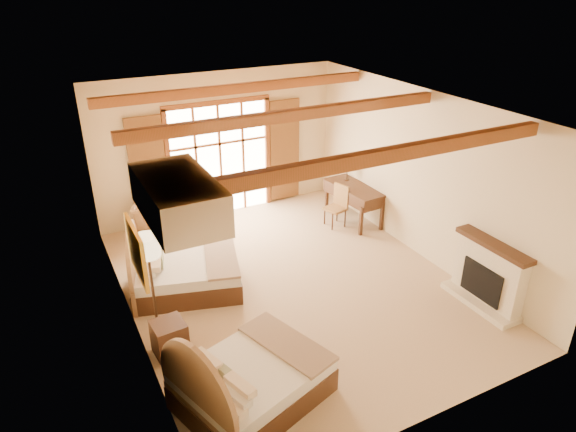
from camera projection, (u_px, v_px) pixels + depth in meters
floor at (292, 284)px, 9.22m from camera, size 7.00×7.00×0.00m
wall_back at (219, 145)px, 11.33m from camera, size 5.50×0.00×5.50m
wall_left at (123, 239)px, 7.39m from camera, size 0.00×7.00×7.00m
wall_right at (421, 175)px, 9.66m from camera, size 0.00×7.00×7.00m
ceiling at (292, 107)px, 7.83m from camera, size 7.00×7.00×0.00m
ceiling_beams at (292, 115)px, 7.88m from camera, size 5.39×4.60×0.18m
french_doors at (220, 161)px, 11.43m from camera, size 3.95×0.08×2.60m
fireplace at (487, 277)px, 8.47m from camera, size 0.46×1.40×1.16m
painting at (137, 252)px, 6.74m from camera, size 0.06×0.95×0.75m
canopy_valance at (178, 198)px, 5.34m from camera, size 0.70×1.40×0.45m
bed_near at (244, 381)px, 6.54m from camera, size 2.21×1.86×1.19m
bed_far at (179, 273)px, 8.87m from camera, size 2.17×1.81×1.20m
nightstand at (170, 338)px, 7.44m from camera, size 0.49×0.49×0.54m
floor_lamp at (148, 253)px, 7.24m from camera, size 0.37×0.37×1.75m
armchair at (156, 218)px, 10.78m from camera, size 1.10×1.12×0.78m
ottoman at (199, 239)px, 10.38m from camera, size 0.63×0.63×0.36m
desk at (354, 202)px, 11.40m from camera, size 0.75×1.54×0.81m
desk_chair at (336, 213)px, 11.21m from camera, size 0.50×0.50×0.92m
desk_lamp at (347, 168)px, 11.47m from camera, size 0.19×0.19×0.39m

